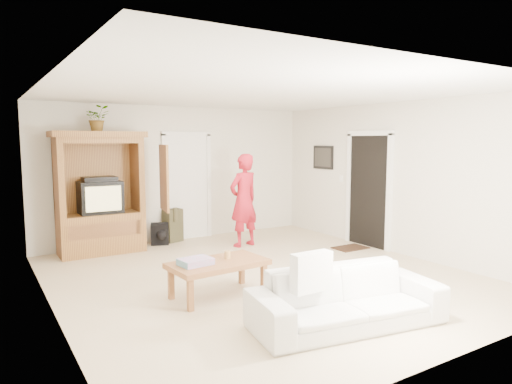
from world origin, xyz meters
The scene contains 19 objects.
floor centered at (0.00, 0.00, 0.00)m, with size 6.00×6.00×0.00m, color tan.
ceiling centered at (0.00, 0.00, 2.60)m, with size 6.00×6.00×0.00m, color white.
wall_back centered at (0.00, 3.00, 1.30)m, with size 5.50×5.50×0.00m, color silver.
wall_front centered at (0.00, -3.00, 1.30)m, with size 5.50×5.50×0.00m, color silver.
wall_left centered at (-2.75, 0.00, 1.30)m, with size 6.00×6.00×0.00m, color silver.
wall_right centered at (2.75, 0.00, 1.30)m, with size 6.00×6.00×0.00m, color silver.
armoire centered at (-1.58, 2.66, 0.91)m, with size 1.82×1.14×2.10m.
door_back centered at (0.15, 2.97, 1.02)m, with size 0.85×0.05×2.04m, color white.
doorway_right centered at (2.73, 0.60, 1.02)m, with size 0.05×0.90×2.04m, color black.
framed_picture centered at (2.73, 1.90, 1.60)m, with size 0.03×0.60×0.48m, color black.
doormat centered at (2.30, 0.60, 0.01)m, with size 0.60×0.40×0.02m, color #382316.
plant centered at (-1.60, 2.63, 2.31)m, with size 0.39×0.34×0.43m, color #4C7238.
man centered at (0.76, 1.80, 0.85)m, with size 0.62×0.41×1.71m, color #AE1727.
sofa centered at (-0.18, -1.94, 0.30)m, with size 2.05×0.80×0.60m, color silver.
coffee_table centered at (-0.91, -0.41, 0.39)m, with size 1.24×0.74×0.45m.
towel centered at (-1.21, -0.41, 0.49)m, with size 0.38×0.28×0.08m, color #FF5494.
candle centered at (-0.74, -0.36, 0.50)m, with size 0.08×0.08×0.10m, color tan.
backpack_black centered at (-0.54, 2.69, 0.20)m, with size 0.32×0.19×0.40m, color black, non-canonical shape.
backpack_olive centered at (-0.21, 2.85, 0.32)m, with size 0.33×0.25×0.63m, color #47442B, non-canonical shape.
Camera 1 is at (-3.44, -5.37, 1.94)m, focal length 32.00 mm.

